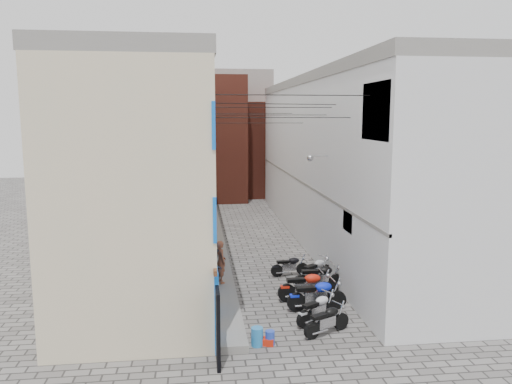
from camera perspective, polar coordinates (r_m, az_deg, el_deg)
name	(u,v)px	position (r m, az deg, el deg)	size (l,w,h in m)	color
ground	(303,351)	(15.49, 5.40, -17.63)	(90.00, 90.00, 0.00)	#595654
plinth	(216,241)	(27.41, -4.63, -5.56)	(0.90, 26.00, 0.25)	gray
building_left	(159,161)	(26.68, -11.05, 3.45)	(5.10, 27.00, 9.00)	beige
building_right	(343,159)	(27.84, 9.94, 3.71)	(5.94, 26.00, 9.00)	silver
building_far_brick_left	(208,139)	(41.61, -5.48, 6.08)	(6.00, 6.00, 10.00)	maroon
building_far_brick_right	(265,149)	(44.06, 1.01, 4.96)	(5.00, 6.00, 8.00)	maroon
building_far_concrete	(228,130)	(47.67, -3.25, 7.03)	(8.00, 5.00, 11.00)	gray
far_shopfront	(235,189)	(39.28, -2.37, 0.39)	(2.00, 0.30, 2.40)	black
overhead_wires	(267,110)	(21.42, 1.28, 9.40)	(5.80, 13.02, 1.32)	black
motorcycle_a	(327,319)	(16.40, 8.12, -14.15)	(0.56, 1.78, 1.03)	black
motorcycle_b	(318,307)	(17.18, 7.07, -12.96)	(0.59, 1.86, 1.07)	silver
motorcycle_c	(317,293)	(18.18, 6.98, -11.43)	(0.68, 2.16, 1.25)	#0E25D5
motorcycle_d	(306,285)	(19.01, 5.77, -10.49)	(0.68, 2.17, 1.25)	red
motorcycle_e	(319,276)	(20.13, 7.26, -9.49)	(0.65, 2.07, 1.20)	black
motorcycle_f	(316,269)	(21.09, 6.87, -8.74)	(0.61, 1.94, 1.12)	#A1A2A6
motorcycle_g	(290,265)	(21.82, 3.89, -8.30)	(0.53, 1.69, 0.98)	black
person_a	(221,262)	(20.11, -4.04, -7.95)	(0.63, 0.41, 1.72)	brown
person_b	(215,266)	(20.03, -4.67, -8.43)	(0.70, 0.55, 1.44)	#2D3343
water_jug_near	(257,337)	(15.61, 0.12, -16.21)	(0.36, 0.36, 0.57)	#2579BD
water_jug_far	(270,338)	(15.68, 1.61, -16.33)	(0.29, 0.29, 0.45)	#233FB1
red_crate	(268,342)	(15.72, 1.38, -16.72)	(0.35, 0.27, 0.22)	red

